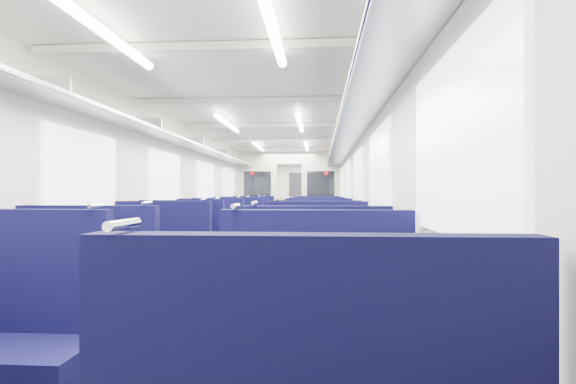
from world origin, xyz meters
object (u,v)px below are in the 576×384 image
object	(u,v)px
seat_14	(237,235)
seat_19	(319,227)
seat_4	(98,306)
seat_10	(208,250)
seat_15	(319,235)
seat_16	(246,230)
end_door	(299,198)
seat_7	(318,277)
seat_8	(185,261)
seat_18	(253,226)
seat_12	(224,241)
seat_13	(319,242)
seat_2	(3,355)
seat_3	(316,362)
seat_5	(317,311)
seat_17	(319,231)
bulkhead	(289,192)
seat_9	(318,263)
seat_11	(318,249)
seat_6	(159,275)

from	to	relation	value
seat_14	seat_19	distance (m)	2.79
seat_4	seat_10	distance (m)	3.41
seat_15	seat_16	distance (m)	1.95
seat_4	end_door	bearing A→B (deg)	86.82
seat_4	seat_19	size ratio (longest dim) A/B	1.00
seat_7	seat_8	world-z (taller)	same
seat_8	seat_15	xyz separation A→B (m)	(1.66, 3.66, 0.00)
seat_8	seat_18	world-z (taller)	same
seat_12	seat_13	xyz separation A→B (m)	(1.66, -0.02, 0.00)
seat_2	seat_15	size ratio (longest dim) A/B	1.00
seat_14	seat_19	size ratio (longest dim) A/B	1.00
seat_8	seat_3	bearing A→B (deg)	-63.02
seat_2	seat_3	distance (m)	1.66
seat_10	seat_8	bearing A→B (deg)	-90.00
seat_8	seat_19	xyz separation A→B (m)	(1.66, 5.80, 0.00)
seat_4	seat_5	world-z (taller)	same
seat_13	seat_16	bearing A→B (deg)	124.95
seat_10	seat_18	size ratio (longest dim) A/B	1.00
seat_5	seat_17	xyz separation A→B (m)	(0.00, 6.85, 0.00)
bulkhead	seat_18	world-z (taller)	bulkhead
seat_10	seat_16	bearing A→B (deg)	90.00
seat_9	seat_12	xyz separation A→B (m)	(-1.66, 2.34, 0.00)
seat_2	seat_15	xyz separation A→B (m)	(1.66, 6.94, 0.00)
bulkhead	seat_7	xyz separation A→B (m)	(0.83, -7.92, -0.88)
seat_2	seat_18	distance (m)	9.04
seat_10	seat_15	world-z (taller)	same
seat_10	seat_16	distance (m)	3.53
seat_11	seat_10	bearing A→B (deg)	-175.63
seat_2	seat_7	xyz separation A→B (m)	(1.66, 2.33, 0.00)
seat_13	seat_14	size ratio (longest dim) A/B	1.00
seat_14	seat_15	distance (m)	1.66
seat_3	seat_18	bearing A→B (deg)	100.42
seat_6	seat_8	bearing A→B (deg)	90.00
seat_11	seat_2	bearing A→B (deg)	-109.98
seat_12	seat_19	xyz separation A→B (m)	(1.66, 3.47, 0.00)
seat_7	seat_17	distance (m)	5.54
seat_2	seat_19	xyz separation A→B (m)	(1.66, 9.08, 0.00)
seat_9	seat_13	bearing A→B (deg)	90.00
seat_6	seat_7	xyz separation A→B (m)	(1.66, -0.01, 0.00)
bulkhead	seat_2	distance (m)	10.32
seat_12	seat_17	xyz separation A→B (m)	(1.66, 2.26, 0.00)
seat_6	seat_17	xyz separation A→B (m)	(1.66, 5.53, 0.00)
seat_19	seat_9	bearing A→B (deg)	-90.00
seat_5	seat_13	distance (m)	4.57
seat_12	seat_3	bearing A→B (deg)	-73.48
bulkhead	seat_12	xyz separation A→B (m)	(-0.83, -4.64, -0.88)
seat_4	seat_18	bearing A→B (deg)	90.00
seat_10	seat_12	distance (m)	1.17
seat_9	seat_2	bearing A→B (deg)	-116.92
seat_3	seat_14	size ratio (longest dim) A/B	1.00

